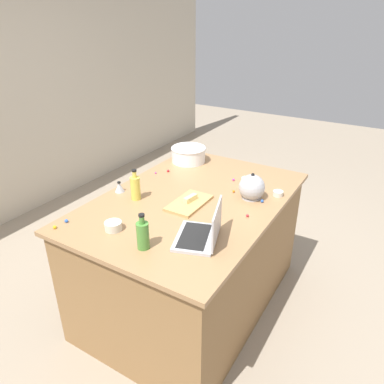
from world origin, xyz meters
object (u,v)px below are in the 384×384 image
at_px(butter_stick_left, 190,198).
at_px(ramekin_wide, 247,181).
at_px(bottle_olive, 143,235).
at_px(kettle, 252,188).
at_px(ramekin_small, 113,226).
at_px(cutting_board, 189,203).
at_px(laptop, 203,233).
at_px(ramekin_medium, 278,193).
at_px(kitchen_timer, 119,187).
at_px(bottle_oil, 135,187).
at_px(mixing_bowl_large, 188,154).

relative_size(butter_stick_left, ramekin_wide, 1.27).
distance_m(bottle_olive, kettle, 0.90).
bearing_deg(ramekin_small, cutting_board, -23.21).
bearing_deg(laptop, ramekin_small, 109.61).
bearing_deg(ramekin_medium, ramekin_small, 143.80).
bearing_deg(ramekin_medium, kitchen_timer, 117.72).
height_order(bottle_olive, cutting_board, bottle_olive).
distance_m(butter_stick_left, ramekin_small, 0.56).
distance_m(cutting_board, ramekin_medium, 0.63).
bearing_deg(kitchen_timer, ramekin_medium, -62.28).
distance_m(bottle_oil, kettle, 0.79).
relative_size(bottle_olive, kettle, 0.98).
distance_m(bottle_oil, bottle_olive, 0.59).
relative_size(bottle_olive, butter_stick_left, 1.90).
xyz_separation_m(ramekin_medium, kitchen_timer, (-0.52, 0.99, 0.02)).
bearing_deg(ramekin_medium, laptop, 166.66).
bearing_deg(bottle_oil, mixing_bowl_large, 4.41).
bearing_deg(bottle_oil, ramekin_small, -160.12).
bearing_deg(ramekin_medium, mixing_bowl_large, 75.03).
xyz_separation_m(butter_stick_left, kitchen_timer, (-0.11, 0.53, -0.00)).
height_order(cutting_board, ramekin_medium, ramekin_medium).
relative_size(bottle_oil, butter_stick_left, 1.98).
distance_m(kettle, ramekin_small, 0.97).
height_order(laptop, bottle_oil, same).
xyz_separation_m(bottle_oil, ramekin_medium, (0.55, -0.82, -0.07)).
relative_size(bottle_oil, bottle_olive, 1.04).
distance_m(mixing_bowl_large, kitchen_timer, 0.77).
xyz_separation_m(ramekin_small, ramekin_medium, (0.93, -0.68, -0.01)).
bearing_deg(cutting_board, laptop, -138.30).
distance_m(laptop, kitchen_timer, 0.85).
bearing_deg(mixing_bowl_large, bottle_oil, -175.59).
bearing_deg(cutting_board, ramekin_small, 156.79).
distance_m(laptop, ramekin_small, 0.53).
xyz_separation_m(mixing_bowl_large, kettle, (-0.36, -0.73, 0.01)).
xyz_separation_m(mixing_bowl_large, butter_stick_left, (-0.65, -0.41, -0.03)).
distance_m(butter_stick_left, kitchen_timer, 0.54).
bearing_deg(bottle_olive, ramekin_medium, -22.86).
bearing_deg(laptop, bottle_olive, 134.56).
height_order(mixing_bowl_large, bottle_olive, bottle_olive).
bearing_deg(ramekin_small, kitchen_timer, 37.26).
bearing_deg(kitchen_timer, cutting_board, -79.98).
bearing_deg(kitchen_timer, ramekin_small, -142.74).
distance_m(laptop, cutting_board, 0.43).
height_order(cutting_board, butter_stick_left, butter_stick_left).
height_order(mixing_bowl_large, kettle, kettle).
bearing_deg(laptop, mixing_bowl_large, 35.40).
xyz_separation_m(bottle_olive, ramekin_wide, (1.06, -0.15, -0.06)).
height_order(bottle_olive, ramekin_wide, bottle_olive).
distance_m(bottle_olive, butter_stick_left, 0.58).
bearing_deg(butter_stick_left, ramekin_small, 157.42).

